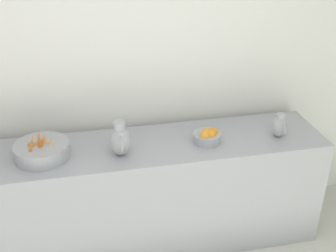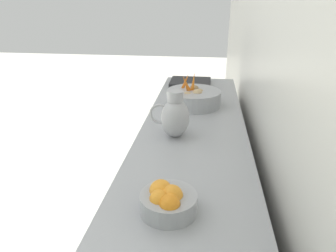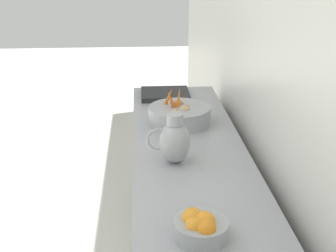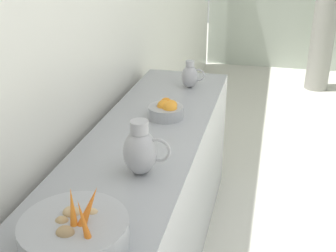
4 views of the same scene
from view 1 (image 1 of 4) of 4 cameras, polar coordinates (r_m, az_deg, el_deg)
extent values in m
cube|color=white|center=(3.25, 2.93, 11.18)|extent=(0.10, 8.23, 3.00)
cube|color=#9EA0A5|center=(3.28, -4.28, -9.45)|extent=(0.60, 2.82, 0.89)
cylinder|color=#9EA0A5|center=(2.99, -16.72, -3.23)|extent=(0.37, 0.37, 0.11)
torus|color=#9EA0A5|center=(3.01, -16.60, -3.99)|extent=(0.22, 0.22, 0.01)
cone|color=orange|center=(2.89, -16.69, -2.01)|extent=(0.09, 0.11, 0.15)
cone|color=orange|center=(2.93, -17.13, -1.61)|extent=(0.06, 0.07, 0.16)
cone|color=orange|center=(2.89, -18.04, -2.31)|extent=(0.08, 0.08, 0.15)
ellipsoid|color=tan|center=(2.93, -15.58, -2.74)|extent=(0.05, 0.04, 0.04)
ellipsoid|color=tan|center=(2.98, -16.00, -2.06)|extent=(0.06, 0.05, 0.05)
ellipsoid|color=#9E7F56|center=(2.97, -18.02, -2.51)|extent=(0.06, 0.05, 0.05)
ellipsoid|color=tan|center=(3.00, -16.88, -2.10)|extent=(0.05, 0.04, 0.04)
cylinder|color=#9EA0A5|center=(3.07, 5.27, -1.58)|extent=(0.20, 0.20, 0.07)
sphere|color=orange|center=(3.06, 5.25, -0.95)|extent=(0.08, 0.08, 0.08)
sphere|color=orange|center=(3.04, 5.91, -1.27)|extent=(0.07, 0.07, 0.07)
sphere|color=orange|center=(3.02, 5.06, -1.36)|extent=(0.08, 0.08, 0.08)
sphere|color=orange|center=(3.08, 6.13, -0.88)|extent=(0.07, 0.07, 0.07)
ellipsoid|color=#A3A3A8|center=(2.89, -6.52, -2.05)|extent=(0.15, 0.15, 0.21)
cylinder|color=#A3A3A8|center=(2.83, -6.64, 0.07)|extent=(0.08, 0.08, 0.06)
torus|color=#A3A3A8|center=(2.81, -6.36, -2.51)|extent=(0.11, 0.01, 0.11)
ellipsoid|color=#A3A3A8|center=(3.22, 14.82, -0.14)|extent=(0.11, 0.11, 0.16)
cylinder|color=#A3A3A8|center=(3.18, 15.01, 1.29)|extent=(0.06, 0.06, 0.04)
torus|color=#A3A3A8|center=(3.16, 15.31, -0.40)|extent=(0.08, 0.01, 0.08)
camera|label=2|loc=(3.27, 20.50, 11.33)|focal=33.10mm
camera|label=3|loc=(3.25, 31.78, 13.96)|focal=48.07mm
camera|label=4|loc=(2.49, -46.71, 6.83)|focal=46.96mm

